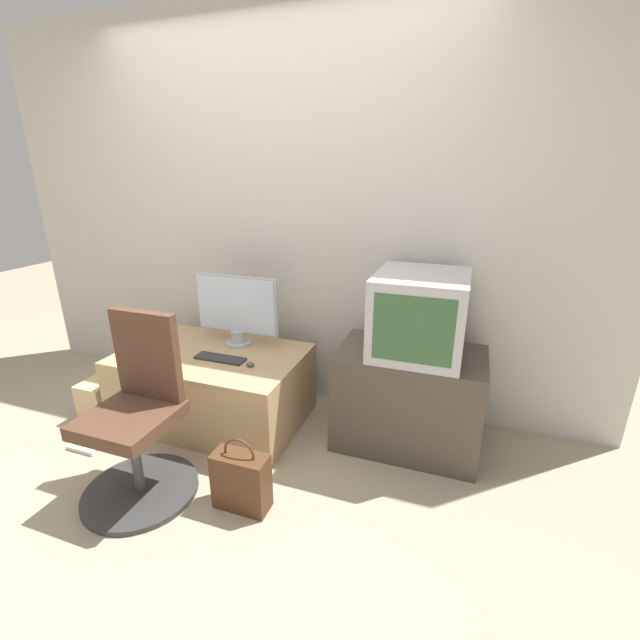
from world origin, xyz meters
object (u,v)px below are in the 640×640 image
cardboard_box_lower (99,400)px  keyboard (220,358)px  mouse (250,364)px  book (87,446)px  crt_tv (420,314)px  main_monitor (237,310)px  handbag (241,481)px  office_chair (138,427)px

cardboard_box_lower → keyboard: bearing=13.5°
mouse → book: size_ratio=0.25×
crt_tv → book: 2.14m
main_monitor → handbag: 1.13m
mouse → handbag: size_ratio=0.13×
office_chair → keyboard: bearing=82.7°
main_monitor → cardboard_box_lower: bearing=-151.1°
cardboard_box_lower → book: size_ratio=1.31×
main_monitor → mouse: bearing=-49.8°
mouse → crt_tv: size_ratio=0.09×
crt_tv → keyboard: bearing=-168.6°
mouse → book: 1.12m
keyboard → book: size_ratio=1.62×
mouse → cardboard_box_lower: (-1.07, -0.17, -0.36)m
book → keyboard: bearing=36.4°
office_chair → cardboard_box_lower: (-0.76, 0.44, -0.24)m
mouse → handbag: (0.24, -0.57, -0.34)m
cardboard_box_lower → book: 0.36m
crt_tv → cardboard_box_lower: bearing=-167.7°
cardboard_box_lower → office_chair: bearing=-30.1°
mouse → main_monitor: bearing=130.2°
keyboard → mouse: (0.23, -0.03, 0.01)m
main_monitor → office_chair: (-0.07, -0.90, -0.35)m
crt_tv → book: size_ratio=2.76×
crt_tv → office_chair: (-1.25, -0.88, -0.46)m
mouse → office_chair: office_chair is taller
keyboard → handbag: (0.46, -0.60, -0.33)m
keyboard → office_chair: office_chair is taller
keyboard → mouse: 0.23m
cardboard_box_lower → mouse: bearing=9.2°
crt_tv → office_chair: 1.60m
cardboard_box_lower → main_monitor: bearing=28.9°
mouse → book: (-0.89, -0.46, -0.48)m
handbag → cardboard_box_lower: bearing=163.3°
cardboard_box_lower → book: bearing=-58.6°
keyboard → cardboard_box_lower: bearing=-166.5°
handbag → book: handbag is taller
office_chair → handbag: 0.59m
main_monitor → handbag: main_monitor is taller
main_monitor → crt_tv: 1.19m
main_monitor → keyboard: bearing=-86.9°
main_monitor → crt_tv: size_ratio=1.06×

